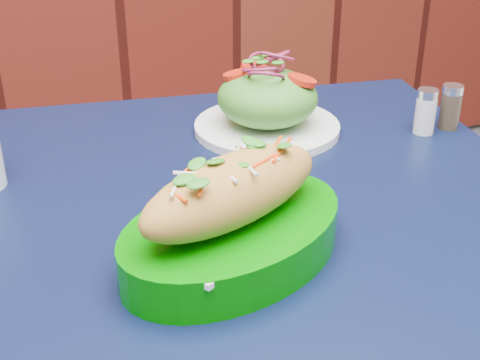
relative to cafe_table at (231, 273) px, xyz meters
name	(u,v)px	position (x,y,z in m)	size (l,w,h in m)	color
cafe_table	(231,273)	(0.00, 0.00, 0.00)	(0.94, 0.94, 0.75)	black
banh_mi_basket	(233,218)	(-0.04, -0.09, 0.13)	(0.30, 0.25, 0.12)	#007200
salad_plate	(267,103)	(0.14, 0.20, 0.13)	(0.21, 0.21, 0.12)	white
salt_shaker	(426,111)	(0.35, 0.10, 0.12)	(0.03, 0.03, 0.07)	white
pepper_shaker	(450,107)	(0.40, 0.10, 0.12)	(0.03, 0.03, 0.07)	#3F3326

